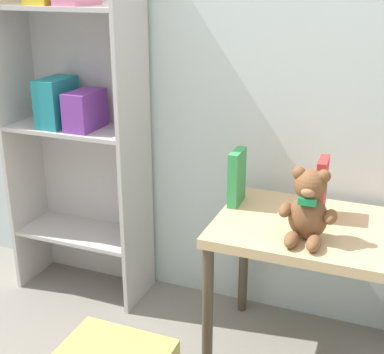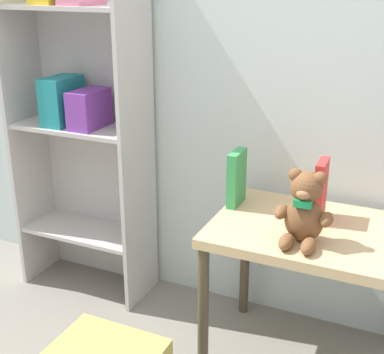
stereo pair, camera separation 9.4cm
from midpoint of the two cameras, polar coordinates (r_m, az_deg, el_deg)
name	(u,v)px [view 1 (the left image)]	position (r m, az deg, el deg)	size (l,w,h in m)	color
wall_back	(260,19)	(2.16, 6.01, 16.43)	(4.80, 0.06, 2.50)	silver
bookshelf_side	(78,107)	(2.40, -13.23, 7.25)	(0.60, 0.28, 1.57)	#BCB7B2
display_table	(313,245)	(1.97, 11.46, -7.11)	(0.70, 0.51, 0.58)	tan
teddy_bear	(308,208)	(1.79, 10.82, -3.29)	(0.19, 0.17, 0.25)	brown
book_standing_green	(237,177)	(2.04, 3.46, -0.04)	(0.04, 0.13, 0.21)	#33934C
book_standing_red	(321,188)	(1.97, 12.29, -1.19)	(0.03, 0.12, 0.22)	red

